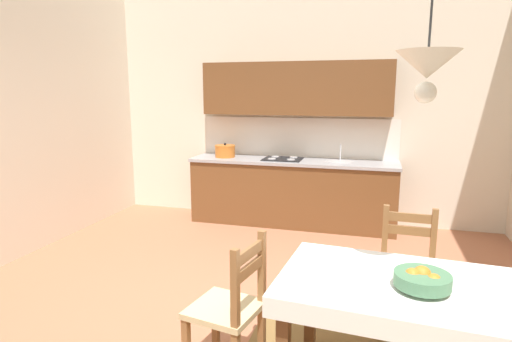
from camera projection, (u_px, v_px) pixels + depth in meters
name	position (u px, v px, depth m)	size (l,w,h in m)	color
ground_plane	(229.00, 333.00, 3.34)	(5.99, 6.71, 0.10)	#AD6B4C
wall_back	(302.00, 79.00, 5.91)	(5.99, 0.12, 3.96)	silver
kitchen_cabinetry	(293.00, 163.00, 5.81)	(2.79, 0.63, 2.20)	brown
dining_table	(408.00, 304.00, 2.42)	(1.51, 0.97, 0.75)	brown
dining_chair_tv_side	(230.00, 309.00, 2.73)	(0.49, 0.49, 0.93)	#D1BC89
dining_chair_kitchen_side	(407.00, 273.00, 3.26)	(0.44, 0.44, 0.93)	#D1BC89
fruit_bowl	(422.00, 280.00, 2.30)	(0.30, 0.30, 0.12)	#4C7F5B
pendant_lamp	(427.00, 66.00, 2.15)	(0.32, 0.32, 0.80)	black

